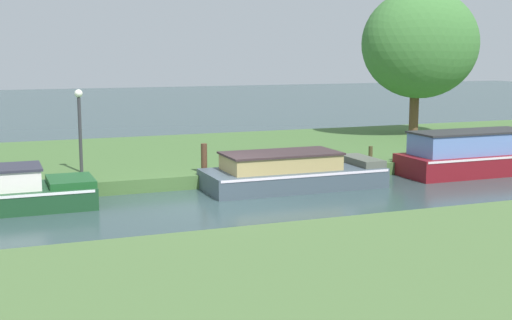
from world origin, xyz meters
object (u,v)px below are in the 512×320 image
Objects in this scene: maroon_narrowboat at (474,155)px; willow_tree_left at (421,44)px; mooring_post_near at (204,158)px; mooring_post_far at (370,154)px; lamp_post at (80,119)px; slate_cruiser at (292,172)px.

willow_tree_left is at bearing 70.14° from maroon_narrowboat.
willow_tree_left is 13.12m from mooring_post_near.
mooring_post_near is 1.71× the size of mooring_post_far.
lamp_post is at bearing 171.56° from mooring_post_far.
willow_tree_left is at bearing 37.01° from slate_cruiser.
slate_cruiser is 0.85× the size of willow_tree_left.
willow_tree_left reaches higher than maroon_narrowboat.
slate_cruiser is 10.41× the size of mooring_post_far.
lamp_post is at bearing 155.26° from slate_cruiser.
lamp_post is 3.88m from mooring_post_near.
maroon_narrowboat reaches higher than mooring_post_near.
lamp_post is 2.86× the size of mooring_post_near.
maroon_narrowboat is 6.60m from slate_cruiser.
lamp_post is at bearing 167.89° from maroon_narrowboat.
slate_cruiser is at bearing -142.99° from willow_tree_left.
willow_tree_left is 2.50× the size of lamp_post.
slate_cruiser is at bearing -24.74° from lamp_post.
mooring_post_near is (-11.37, -5.55, -3.47)m from willow_tree_left.
slate_cruiser is at bearing -29.15° from mooring_post_near.
mooring_post_near is at bearing 150.85° from slate_cruiser.
mooring_post_near is (-2.31, 1.29, 0.37)m from slate_cruiser.
willow_tree_left is at bearing 44.54° from mooring_post_far.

